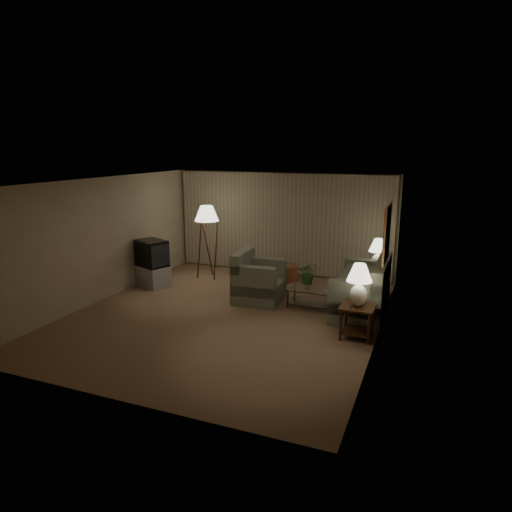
{
  "coord_description": "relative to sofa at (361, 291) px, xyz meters",
  "views": [
    {
      "loc": [
        3.8,
        -7.96,
        3.35
      ],
      "look_at": [
        0.39,
        0.6,
        1.13
      ],
      "focal_mm": 32.0,
      "sensor_mm": 36.0,
      "label": 1
    }
  ],
  "objects": [
    {
      "name": "ground",
      "position": [
        -2.5,
        -1.15,
        -0.44
      ],
      "size": [
        7.0,
        7.0,
        0.0
      ],
      "primitive_type": "plane",
      "color": "#876A4B",
      "rests_on": "ground"
    },
    {
      "name": "room_shell",
      "position": [
        -2.48,
        0.35,
        1.3
      ],
      "size": [
        6.04,
        7.02,
        2.72
      ],
      "color": "beige",
      "rests_on": "ground"
    },
    {
      "name": "sofa",
      "position": [
        0.0,
        0.0,
        0.0
      ],
      "size": [
        2.03,
        1.07,
        0.89
      ],
      "rotation": [
        0.0,
        0.0,
        -1.55
      ],
      "color": "gray",
      "rests_on": "ground"
    },
    {
      "name": "armchair",
      "position": [
        -2.21,
        -0.12,
        -0.01
      ],
      "size": [
        1.15,
        1.1,
        0.88
      ],
      "rotation": [
        0.0,
        0.0,
        1.63
      ],
      "color": "gray",
      "rests_on": "ground"
    },
    {
      "name": "side_table_near",
      "position": [
        0.15,
        -1.35,
        -0.03
      ],
      "size": [
        0.59,
        0.59,
        0.6
      ],
      "color": "#341C0E",
      "rests_on": "ground"
    },
    {
      "name": "side_table_far",
      "position": [
        0.15,
        1.25,
        -0.04
      ],
      "size": [
        0.55,
        0.46,
        0.6
      ],
      "color": "#341C0E",
      "rests_on": "ground"
    },
    {
      "name": "table_lamp_near",
      "position": [
        0.15,
        -1.35,
        0.61
      ],
      "size": [
        0.45,
        0.45,
        0.77
      ],
      "color": "white",
      "rests_on": "side_table_near"
    },
    {
      "name": "table_lamp_far",
      "position": [
        0.15,
        1.25,
        0.58
      ],
      "size": [
        0.42,
        0.42,
        0.72
      ],
      "color": "white",
      "rests_on": "side_table_far"
    },
    {
      "name": "coffee_table",
      "position": [
        -0.95,
        -0.1,
        -0.17
      ],
      "size": [
        1.18,
        0.64,
        0.41
      ],
      "color": "silver",
      "rests_on": "ground"
    },
    {
      "name": "tv_cabinet",
      "position": [
        -5.05,
        -0.03,
        -0.19
      ],
      "size": [
        1.24,
        1.16,
        0.5
      ],
      "primitive_type": "cube",
      "rotation": [
        0.0,
        0.0,
        -0.41
      ],
      "color": "#B2B2B5",
      "rests_on": "ground"
    },
    {
      "name": "crt_tv",
      "position": [
        -5.05,
        -0.03,
        0.38
      ],
      "size": [
        1.14,
        1.08,
        0.64
      ],
      "primitive_type": "cube",
      "rotation": [
        0.0,
        0.0,
        -0.41
      ],
      "color": "black",
      "rests_on": "tv_cabinet"
    },
    {
      "name": "floor_lamp",
      "position": [
        -4.11,
        1.08,
        0.54
      ],
      "size": [
        0.61,
        0.61,
        1.89
      ],
      "color": "#341C0E",
      "rests_on": "ground"
    },
    {
      "name": "ottoman",
      "position": [
        -2.14,
        1.58,
        -0.24
      ],
      "size": [
        0.75,
        0.75,
        0.4
      ],
      "primitive_type": "cylinder",
      "rotation": [
        0.0,
        0.0,
        -0.27
      ],
      "color": "#9F5536",
      "rests_on": "ground"
    },
    {
      "name": "vase",
      "position": [
        -1.1,
        -0.1,
        0.04
      ],
      "size": [
        0.16,
        0.16,
        0.15
      ],
      "primitive_type": "imported",
      "rotation": [
        0.0,
        0.0,
        -0.12
      ],
      "color": "silver",
      "rests_on": "coffee_table"
    },
    {
      "name": "flowers",
      "position": [
        -1.1,
        -0.1,
        0.35
      ],
      "size": [
        0.51,
        0.47,
        0.47
      ],
      "primitive_type": "imported",
      "rotation": [
        0.0,
        0.0,
        0.28
      ],
      "color": "#37662D",
      "rests_on": "vase"
    },
    {
      "name": "book",
      "position": [
        -0.7,
        -0.2,
        -0.02
      ],
      "size": [
        0.25,
        0.27,
        0.02
      ],
      "primitive_type": "imported",
      "rotation": [
        0.0,
        0.0,
        0.55
      ],
      "color": "olive",
      "rests_on": "coffee_table"
    }
  ]
}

